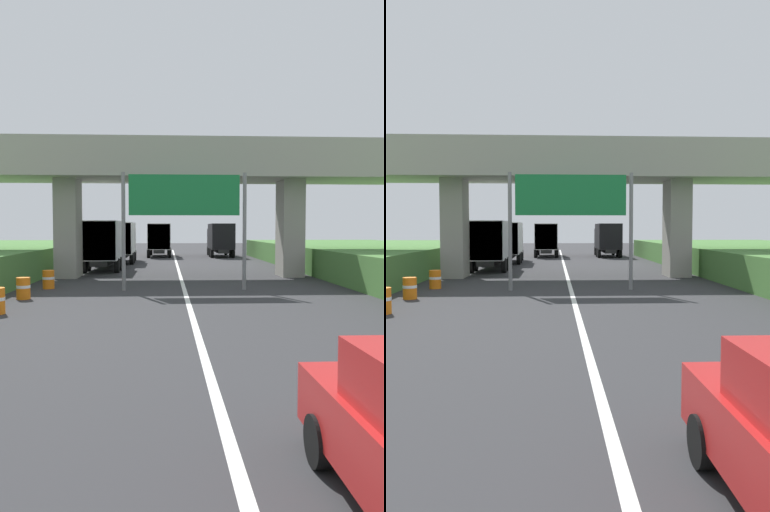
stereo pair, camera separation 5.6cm
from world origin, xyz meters
TOP-DOWN VIEW (x-y plane):
  - lane_centre_stripe at (0.00, 23.81)m, footprint 0.20×87.62m
  - overpass_bridge at (0.00, 29.76)m, footprint 40.00×4.80m
  - overhead_highway_sign at (0.00, 23.20)m, footprint 5.88×0.18m
  - truck_orange at (-1.59, 51.55)m, footprint 2.44×7.30m
  - truck_black at (4.79, 51.27)m, footprint 2.44×7.30m
  - truck_silver at (-5.19, 34.89)m, footprint 2.44×7.30m
  - truck_white at (-4.76, 42.34)m, footprint 2.44×7.30m
  - construction_barrel_4 at (-6.75, 20.58)m, footprint 0.57×0.57m
  - construction_barrel_5 at (-6.57, 24.11)m, footprint 0.57×0.57m

SIDE VIEW (x-z plane):
  - lane_centre_stripe at x=0.00m, z-range 0.00..0.01m
  - construction_barrel_4 at x=-6.75m, z-range 0.01..0.91m
  - construction_barrel_5 at x=-6.57m, z-range 0.01..0.91m
  - truck_orange at x=-1.59m, z-range 0.21..3.65m
  - truck_black at x=4.79m, z-range 0.21..3.65m
  - truck_silver at x=-5.19m, z-range 0.21..3.65m
  - truck_white at x=-4.76m, z-range 0.21..3.65m
  - overhead_highway_sign at x=0.00m, z-range 1.34..6.88m
  - overpass_bridge at x=0.00m, z-range 2.08..10.11m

